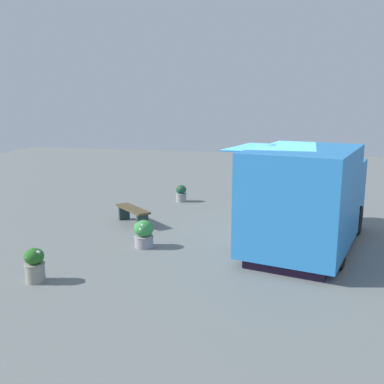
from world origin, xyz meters
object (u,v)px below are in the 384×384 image
object	(u,v)px
planter_flowering_near	(144,234)
planter_flowering_far	(181,193)
plaza_bench	(133,212)
person_customer	(281,197)
planter_flowering_side	(35,265)
food_truck	(308,199)

from	to	relation	value
planter_flowering_near	planter_flowering_far	size ratio (longest dim) A/B	1.14
planter_flowering_far	plaza_bench	distance (m)	3.27
person_customer	planter_flowering_side	distance (m)	9.00
person_customer	plaza_bench	distance (m)	5.31
planter_flowering_side	person_customer	bearing A→B (deg)	-28.69
food_truck	plaza_bench	xyz separation A→B (m)	(0.77, 4.95, -0.84)
food_truck	planter_flowering_near	distance (m)	4.13
person_customer	plaza_bench	xyz separation A→B (m)	(-3.41, 4.07, 0.04)
person_customer	planter_flowering_far	size ratio (longest dim) A/B	1.36
planter_flowering_far	planter_flowering_side	size ratio (longest dim) A/B	0.86
planter_flowering_near	planter_flowering_far	distance (m)	5.17
planter_flowering_near	planter_flowering_side	distance (m)	2.89
person_customer	planter_flowering_near	size ratio (longest dim) A/B	1.19
food_truck	person_customer	size ratio (longest dim) A/B	6.37
food_truck	person_customer	xyz separation A→B (m)	(4.18, 0.88, -0.88)
planter_flowering_side	plaza_bench	size ratio (longest dim) A/B	0.50
plaza_bench	planter_flowering_near	bearing A→B (deg)	-150.65
person_customer	planter_flowering_far	distance (m)	3.54
food_truck	person_customer	bearing A→B (deg)	11.88
person_customer	planter_flowering_side	xyz separation A→B (m)	(-7.90, 4.32, 0.04)
planter_flowering_side	plaza_bench	world-z (taller)	planter_flowering_side
planter_flowering_near	planter_flowering_far	xyz separation A→B (m)	(5.14, 0.54, -0.04)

